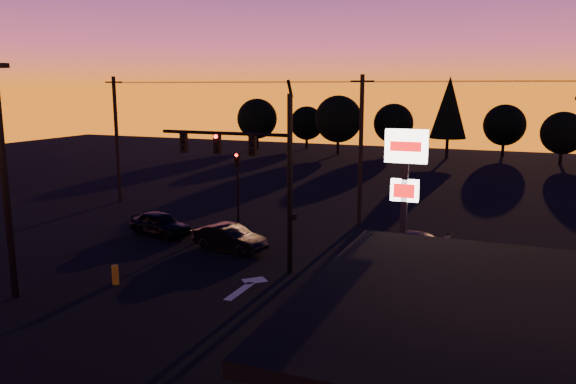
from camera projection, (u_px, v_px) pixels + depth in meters
name	position (u px, v px, depth m)	size (l,w,h in m)	color
ground	(217.00, 298.00, 22.36)	(120.00, 120.00, 0.00)	black
lane_arrow	(247.00, 286.00, 23.68)	(1.20, 3.10, 0.01)	beige
traffic_signal_mast	(257.00, 163.00, 25.11)	(6.79, 0.52, 8.58)	black
secondary_signal	(237.00, 177.00, 34.14)	(0.30, 0.31, 4.35)	black
parking_lot_light	(3.00, 167.00, 21.46)	(1.25, 0.30, 9.14)	black
pylon_sign	(405.00, 182.00, 20.19)	(1.50, 0.28, 6.80)	black
utility_pole_0	(117.00, 139.00, 40.22)	(1.40, 0.26, 9.00)	black
utility_pole_1	(361.00, 150.00, 33.48)	(1.40, 0.26, 9.00)	black
power_wires	(362.00, 82.00, 32.75)	(36.00, 1.22, 0.07)	black
bollard	(115.00, 275.00, 23.83)	(0.28, 0.28, 0.83)	#C38E11
tree_0	(257.00, 119.00, 75.28)	(5.36, 5.36, 6.74)	black
tree_1	(307.00, 123.00, 75.88)	(4.54, 4.54, 5.71)	black
tree_2	(338.00, 119.00, 68.91)	(5.77, 5.78, 7.26)	black
tree_3	(393.00, 123.00, 70.42)	(4.95, 4.95, 6.22)	black
tree_4	(449.00, 107.00, 64.67)	(4.18, 4.18, 9.50)	black
tree_5	(504.00, 125.00, 67.38)	(4.95, 4.95, 6.22)	black
tree_6	(563.00, 133.00, 59.74)	(4.54, 4.54, 5.71)	black
car_left	(160.00, 224.00, 31.69)	(1.58, 3.94, 1.34)	black
car_mid	(230.00, 238.00, 28.76)	(1.39, 3.99, 1.31)	black
car_right	(404.00, 244.00, 27.72)	(1.78, 4.37, 1.27)	black
suv_parked	(547.00, 383.00, 14.54)	(2.41, 5.22, 1.45)	black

